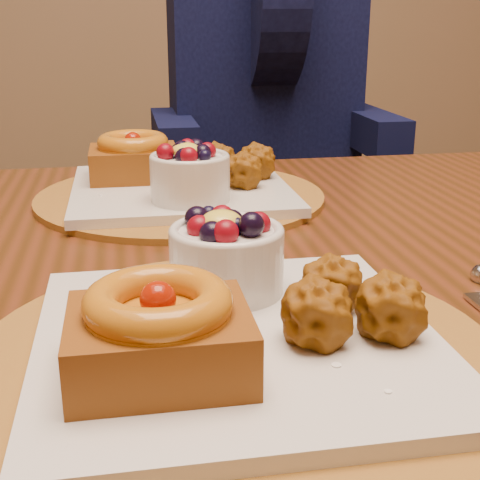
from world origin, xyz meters
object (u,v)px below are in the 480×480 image
place_setting_far (178,180)px  diner (264,69)px  chair_far (257,202)px  dining_table (202,323)px  place_setting_near (231,322)px

place_setting_far → diner: diner is taller
chair_far → diner: size_ratio=1.19×
dining_table → chair_far: (0.25, 0.94, -0.14)m
place_setting_near → chair_far: size_ratio=0.39×
diner → place_setting_far: bearing=-135.6°
dining_table → chair_far: size_ratio=1.64×
chair_far → diner: bearing=-73.9°
dining_table → diner: diner is taller
dining_table → chair_far: bearing=75.1°
dining_table → place_setting_near: (-0.00, -0.21, 0.10)m
place_setting_near → chair_far: chair_far is taller
dining_table → place_setting_far: (-0.00, 0.21, 0.11)m
dining_table → diner: (0.24, 0.85, 0.20)m
dining_table → place_setting_far: bearing=90.9°
place_setting_near → diner: (0.25, 1.06, 0.09)m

